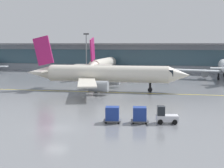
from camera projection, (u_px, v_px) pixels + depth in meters
name	position (u px, v px, depth m)	size (l,w,h in m)	color
ground_plane	(56.00, 128.00, 40.16)	(400.00, 400.00, 0.00)	slate
taxiway_centreline_stripe	(105.00, 92.00, 70.07)	(110.00, 0.36, 0.01)	yellow
terminal_concourse	(157.00, 57.00, 120.23)	(211.71, 11.00, 9.60)	#8C939E
gate_airplane_1	(103.00, 64.00, 106.16)	(31.12, 33.55, 11.11)	silver
taxiing_regional_jet	(106.00, 74.00, 71.69)	(33.80, 31.39, 11.20)	silver
baggage_tug	(165.00, 116.00, 42.63)	(2.83, 2.05, 2.10)	silver
cargo_dolly_lead	(140.00, 114.00, 42.79)	(2.38, 1.99, 1.94)	#595B60
cargo_dolly_trailing	(112.00, 114.00, 42.98)	(2.38, 1.99, 1.94)	#595B60
apron_light_mast_1	(86.00, 51.00, 116.40)	(1.80, 0.36, 12.85)	gray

